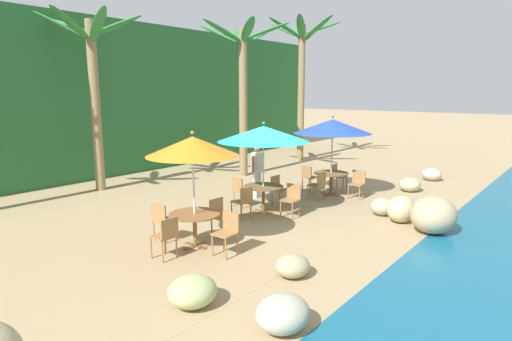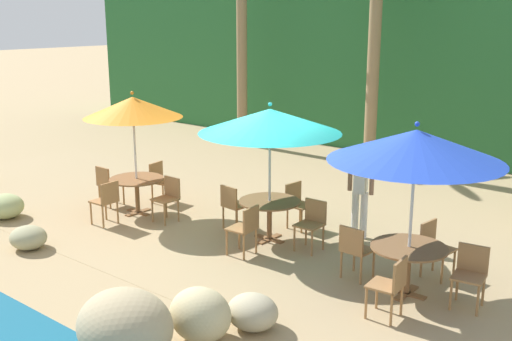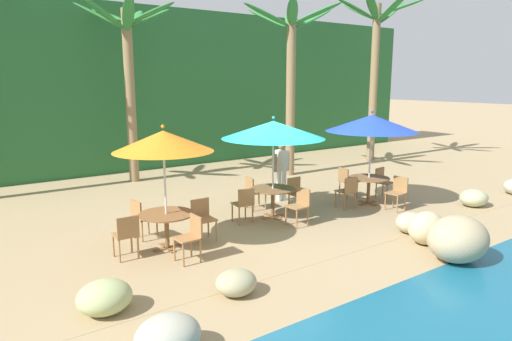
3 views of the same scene
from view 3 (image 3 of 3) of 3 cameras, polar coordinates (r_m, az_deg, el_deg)
ground_plane at (r=11.12m, az=1.65°, el=-6.31°), size 120.00×120.00×0.00m
terrace_deck at (r=11.12m, az=1.65°, el=-6.29°), size 18.00×5.20×0.01m
foliage_backdrop at (r=18.61m, az=-15.40°, el=9.75°), size 28.00×2.40×6.00m
rock_seawall at (r=8.08m, az=5.74°, el=-10.70°), size 15.87×3.40×0.87m
umbrella_orange at (r=9.01m, az=-11.46°, el=3.59°), size 1.95×1.95×2.51m
dining_table_orange at (r=9.34m, az=-11.09°, el=-6.00°), size 1.10×1.10×0.74m
chair_orange_seaward at (r=9.79m, az=-6.67°, el=-5.68°), size 0.43×0.44×0.87m
chair_orange_inland at (r=10.03m, az=-14.13°, el=-5.54°), size 0.48×0.48×0.87m
chair_orange_left at (r=9.01m, az=-15.82°, el=-7.56°), size 0.42×0.43×0.87m
chair_orange_right at (r=8.69m, az=-8.06°, el=-7.92°), size 0.44×0.43×0.87m
umbrella_teal at (r=10.97m, az=2.17°, el=5.09°), size 2.50×2.50×2.50m
dining_table_teal at (r=11.24m, az=2.11°, el=-2.85°), size 1.10×1.10×0.74m
chair_teal_seaward at (r=11.86m, az=5.07°, el=-2.65°), size 0.43×0.43×0.87m
chair_teal_inland at (r=11.94m, az=-0.35°, el=-2.51°), size 0.47×0.47×0.87m
chair_teal_left at (r=10.78m, az=-1.49°, el=-4.02°), size 0.46×0.46×0.87m
chair_teal_right at (r=10.73m, az=5.48°, el=-4.15°), size 0.46×0.45×0.87m
umbrella_blue at (r=12.61m, az=14.21°, el=5.73°), size 2.44×2.44×2.55m
dining_table_blue at (r=12.85m, az=13.87°, el=-1.39°), size 1.10×1.10×0.74m
chair_blue_seaward at (r=13.63m, az=15.49°, el=-1.20°), size 0.47×0.48×0.87m
chair_blue_inland at (r=13.44m, az=11.16°, el=-1.17°), size 0.48×0.47×0.87m
chair_blue_left at (r=12.23m, az=11.36°, el=-2.41°), size 0.44×0.45×0.87m
chair_blue_right at (r=12.48m, az=17.24°, el=-2.42°), size 0.46×0.45×0.87m
palm_tree_second at (r=15.63m, az=-15.67°, el=13.20°), size 3.28×3.26×5.78m
palm_tree_third at (r=16.19m, az=4.36°, el=13.49°), size 3.54×3.39×5.86m
palm_tree_fourth at (r=19.93m, az=14.69°, el=14.32°), size 3.54×3.63×6.62m
waiter_in_white at (r=12.76m, az=3.22°, el=0.54°), size 0.52×0.39×1.70m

